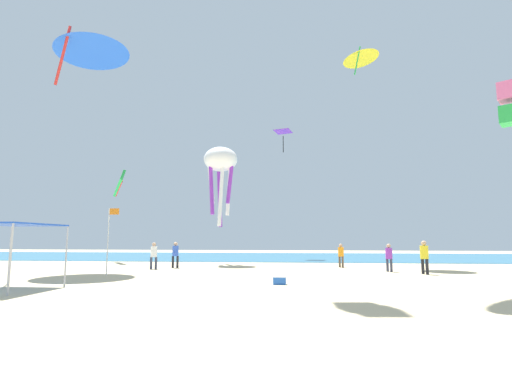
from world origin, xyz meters
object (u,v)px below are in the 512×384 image
(person_central, at_px, (389,255))
(kite_octopus_white, at_px, (221,163))
(banner_flag, at_px, (109,235))
(kite_delta_yellow, at_px, (360,56))
(person_far_shore, at_px, (175,253))
(person_near_tent, at_px, (341,253))
(canopy_tent, at_px, (12,227))
(kite_delta_blue, at_px, (92,47))
(kite_box_pink, at_px, (511,103))
(kite_diamond_purple, at_px, (283,133))
(person_rightmost, at_px, (424,254))
(kite_parafoil_green, at_px, (119,184))
(person_leftmost, at_px, (154,253))
(cooler_box, at_px, (280,280))

(person_central, distance_m, kite_octopus_white, 15.16)
(banner_flag, bearing_deg, kite_octopus_white, 67.74)
(banner_flag, xyz_separation_m, kite_octopus_white, (4.17, 10.18, 6.02))
(banner_flag, bearing_deg, kite_delta_yellow, 33.11)
(person_central, height_order, person_far_shore, person_far_shore)
(person_near_tent, relative_size, banner_flag, 0.45)
(canopy_tent, xyz_separation_m, person_near_tent, (14.55, 13.53, -1.50))
(person_near_tent, height_order, kite_delta_blue, kite_delta_blue)
(person_far_shore, bearing_deg, kite_box_pink, -43.23)
(canopy_tent, distance_m, person_central, 19.97)
(person_central, relative_size, kite_octopus_white, 0.26)
(person_far_shore, distance_m, kite_diamond_purple, 20.82)
(person_rightmost, relative_size, kite_octopus_white, 0.29)
(person_near_tent, xyz_separation_m, kite_parafoil_green, (-19.16, 4.81, 6.01))
(person_rightmost, distance_m, kite_octopus_white, 17.04)
(person_near_tent, height_order, kite_box_pink, kite_box_pink)
(person_leftmost, xyz_separation_m, person_rightmost, (16.80, -1.83, 0.08))
(cooler_box, height_order, kite_delta_blue, kite_delta_blue)
(person_leftmost, distance_m, kite_diamond_purple, 22.17)
(kite_diamond_purple, distance_m, kite_delta_blue, 21.46)
(person_leftmost, height_order, person_far_shore, person_far_shore)
(person_leftmost, relative_size, cooler_box, 3.10)
(person_rightmost, bearing_deg, banner_flag, 74.55)
(person_rightmost, xyz_separation_m, kite_parafoil_green, (-23.33, 9.68, 5.88))
(kite_delta_yellow, xyz_separation_m, kite_parafoil_green, (-21.48, 1.99, -10.10))
(banner_flag, bearing_deg, person_rightmost, 8.51)
(person_rightmost, height_order, kite_delta_blue, kite_delta_blue)
(person_near_tent, bearing_deg, person_central, -0.16)
(kite_parafoil_green, bearing_deg, kite_box_pink, -154.00)
(kite_delta_blue, bearing_deg, person_central, -65.65)
(person_leftmost, relative_size, kite_octopus_white, 0.27)
(kite_box_pink, height_order, kite_delta_yellow, kite_delta_yellow)
(kite_parafoil_green, height_order, kite_delta_blue, kite_delta_blue)
(person_near_tent, distance_m, person_leftmost, 12.99)
(cooler_box, xyz_separation_m, kite_parafoil_green, (-15.31, 15.50, 6.82))
(person_central, height_order, kite_diamond_purple, kite_diamond_purple)
(person_near_tent, bearing_deg, kite_delta_blue, -114.92)
(kite_parafoil_green, bearing_deg, person_rightmost, -148.68)
(person_far_shore, relative_size, kite_delta_blue, 0.27)
(kite_octopus_white, distance_m, kite_delta_blue, 12.62)
(person_central, xyz_separation_m, person_rightmost, (1.62, -1.54, 0.12))
(banner_flag, bearing_deg, person_leftmost, 78.93)
(person_rightmost, bearing_deg, canopy_tent, 90.89)
(person_leftmost, height_order, person_rightmost, person_rightmost)
(canopy_tent, relative_size, person_far_shore, 1.87)
(kite_delta_blue, bearing_deg, kite_parafoil_green, 34.59)
(person_rightmost, bearing_deg, kite_delta_yellow, -10.46)
(person_central, bearing_deg, kite_box_pink, 4.78)
(kite_diamond_purple, bearing_deg, kite_delta_yellow, -41.00)
(person_far_shore, bearing_deg, cooler_box, -70.98)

